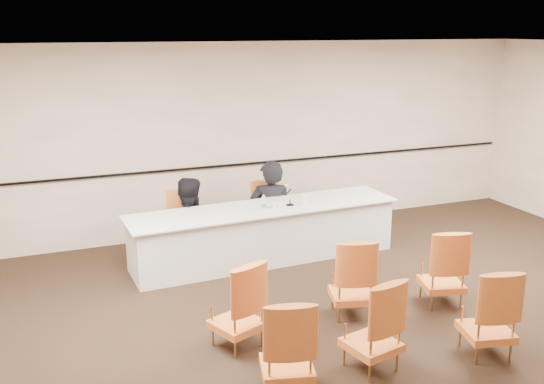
{
  "coord_description": "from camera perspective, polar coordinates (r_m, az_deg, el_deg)",
  "views": [
    {
      "loc": [
        -3.1,
        -4.97,
        3.21
      ],
      "look_at": [
        -0.1,
        2.6,
        0.99
      ],
      "focal_mm": 40.0,
      "sensor_mm": 36.0,
      "label": 1
    }
  ],
  "objects": [
    {
      "name": "panelist_second_chair",
      "position": [
        8.76,
        -7.97,
        -3.07
      ],
      "size": [
        0.52,
        0.52,
        0.95
      ],
      "primitive_type": null,
      "rotation": [
        0.0,
        0.0,
        0.05
      ],
      "color": "orange",
      "rests_on": "ground"
    },
    {
      "name": "panelist_main_chair",
      "position": [
        9.18,
        -0.15,
        -2.05
      ],
      "size": [
        0.52,
        0.52,
        0.95
      ],
      "primitive_type": null,
      "rotation": [
        0.0,
        0.0,
        0.05
      ],
      "color": "orange",
      "rests_on": "ground"
    },
    {
      "name": "aud_chair_back_left",
      "position": [
        5.56,
        1.43,
        -14.2
      ],
      "size": [
        0.61,
        0.61,
        0.95
      ],
      "primitive_type": null,
      "rotation": [
        0.0,
        0.0,
        -0.25
      ],
      "color": "orange",
      "rests_on": "ground"
    },
    {
      "name": "aud_chair_back_mid",
      "position": [
        5.99,
        9.41,
        -12.11
      ],
      "size": [
        0.6,
        0.6,
        0.95
      ],
      "primitive_type": null,
      "rotation": [
        0.0,
        0.0,
        0.22
      ],
      "color": "orange",
      "rests_on": "ground"
    },
    {
      "name": "wall_rail",
      "position": [
        9.68,
        -2.44,
        2.68
      ],
      "size": [
        9.8,
        0.04,
        0.03
      ],
      "primitive_type": "cube",
      "color": "black",
      "rests_on": "wall_back"
    },
    {
      "name": "panelist_second",
      "position": [
        8.81,
        -7.94,
        -3.99
      ],
      "size": [
        0.92,
        0.78,
        1.69
      ],
      "primitive_type": "imported",
      "rotation": [
        0.0,
        0.0,
        2.96
      ],
      "color": "black",
      "rests_on": "ground"
    },
    {
      "name": "panelist_main",
      "position": [
        9.22,
        -0.15,
        -2.67
      ],
      "size": [
        0.77,
        0.6,
        1.87
      ],
      "primitive_type": "imported",
      "rotation": [
        0.0,
        0.0,
        2.89
      ],
      "color": "black",
      "rests_on": "ground"
    },
    {
      "name": "papers",
      "position": [
        8.59,
        1.5,
        -1.18
      ],
      "size": [
        0.32,
        0.25,
        0.0
      ],
      "primitive_type": "cube",
      "rotation": [
        0.0,
        0.0,
        -0.09
      ],
      "color": "white",
      "rests_on": "panel_table"
    },
    {
      "name": "water_bottle",
      "position": [
        8.34,
        -0.79,
        -0.97
      ],
      "size": [
        0.08,
        0.08,
        0.2
      ],
      "primitive_type": null,
      "rotation": [
        0.0,
        0.0,
        0.46
      ],
      "color": "teal",
      "rests_on": "panel_table"
    },
    {
      "name": "drinking_glass",
      "position": [
        8.43,
        0.2,
        -1.15
      ],
      "size": [
        0.08,
        0.08,
        0.1
      ],
      "primitive_type": "cylinder",
      "rotation": [
        0.0,
        0.0,
        0.35
      ],
      "color": "silver",
      "rests_on": "panel_table"
    },
    {
      "name": "aud_chair_back_right",
      "position": [
        6.52,
        19.67,
        -10.5
      ],
      "size": [
        0.6,
        0.6,
        0.95
      ],
      "primitive_type": null,
      "rotation": [
        0.0,
        0.0,
        -0.23
      ],
      "color": "orange",
      "rests_on": "ground"
    },
    {
      "name": "coffee_cup",
      "position": [
        8.59,
        3.09,
        -0.77
      ],
      "size": [
        0.08,
        0.08,
        0.12
      ],
      "primitive_type": "cylinder",
      "rotation": [
        0.0,
        0.0,
        -0.06
      ],
      "color": "white",
      "rests_on": "panel_table"
    },
    {
      "name": "microphone",
      "position": [
        8.49,
        1.71,
        -0.35
      ],
      "size": [
        0.11,
        0.21,
        0.29
      ],
      "primitive_type": null,
      "rotation": [
        0.0,
        0.0,
        -0.03
      ],
      "color": "black",
      "rests_on": "panel_table"
    },
    {
      "name": "aud_chair_front_right",
      "position": [
        7.49,
        15.76,
        -6.75
      ],
      "size": [
        0.62,
        0.62,
        0.95
      ],
      "primitive_type": null,
      "rotation": [
        0.0,
        0.0,
        -0.27
      ],
      "color": "orange",
      "rests_on": "ground"
    },
    {
      "name": "floor",
      "position": [
        6.67,
        9.3,
        -13.69
      ],
      "size": [
        10.0,
        10.0,
        0.0
      ],
      "primitive_type": "plane",
      "color": "black",
      "rests_on": "ground"
    },
    {
      "name": "aud_chair_front_mid",
      "position": [
        6.99,
        7.54,
        -7.91
      ],
      "size": [
        0.62,
        0.62,
        0.95
      ],
      "primitive_type": null,
      "rotation": [
        0.0,
        0.0,
        -0.27
      ],
      "color": "orange",
      "rests_on": "ground"
    },
    {
      "name": "ceiling",
      "position": [
        5.85,
        10.58,
        12.97
      ],
      "size": [
        10.0,
        10.0,
        0.0
      ],
      "primitive_type": "plane",
      "rotation": [
        3.14,
        0.0,
        0.0
      ],
      "color": "silver",
      "rests_on": "ground"
    },
    {
      "name": "aud_chair_front_left",
      "position": [
        6.3,
        -3.34,
        -10.48
      ],
      "size": [
        0.65,
        0.65,
        0.95
      ],
      "primitive_type": null,
      "rotation": [
        0.0,
        0.0,
        0.38
      ],
      "color": "orange",
      "rests_on": "ground"
    },
    {
      "name": "wall_back",
      "position": [
        9.64,
        -2.55,
        5.04
      ],
      "size": [
        10.0,
        0.04,
        3.0
      ],
      "primitive_type": "cube",
      "color": "#C3AF99",
      "rests_on": "ground"
    },
    {
      "name": "panel_table",
      "position": [
        8.58,
        -0.69,
        -3.92
      ],
      "size": [
        3.91,
        1.07,
        0.78
      ],
      "primitive_type": null,
      "rotation": [
        0.0,
        0.0,
        0.05
      ],
      "color": "white",
      "rests_on": "ground"
    }
  ]
}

